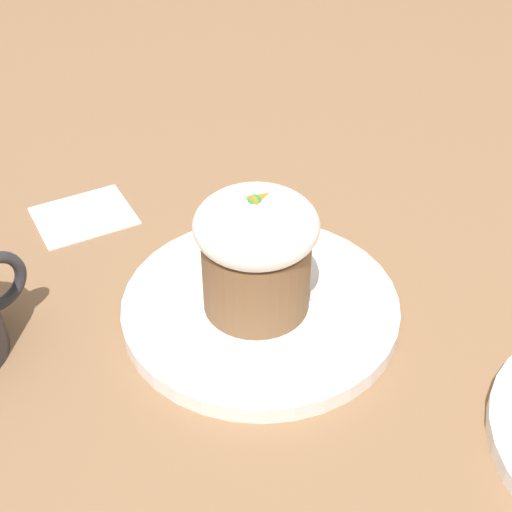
{
  "coord_description": "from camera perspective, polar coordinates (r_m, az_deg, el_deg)",
  "views": [
    {
      "loc": [
        -0.32,
        -0.31,
        0.42
      ],
      "look_at": [
        -0.01,
        0.0,
        0.07
      ],
      "focal_mm": 50.0,
      "sensor_mm": 36.0,
      "label": 1
    }
  ],
  "objects": [
    {
      "name": "ground_plane",
      "position": [
        0.61,
        0.35,
        -4.65
      ],
      "size": [
        4.0,
        4.0,
        0.0
      ],
      "primitive_type": "plane",
      "color": "#846042"
    },
    {
      "name": "dessert_plate",
      "position": [
        0.61,
        0.35,
        -4.11
      ],
      "size": [
        0.23,
        0.23,
        0.02
      ],
      "color": "white",
      "rests_on": "ground_plane"
    },
    {
      "name": "carrot_cake",
      "position": [
        0.56,
        0.0,
        0.46
      ],
      "size": [
        0.1,
        0.1,
        0.11
      ],
      "color": "brown",
      "rests_on": "dessert_plate"
    },
    {
      "name": "spoon",
      "position": [
        0.6,
        1.56,
        -3.77
      ],
      "size": [
        0.12,
        0.08,
        0.01
      ],
      "color": "#B7B7BC",
      "rests_on": "dessert_plate"
    },
    {
      "name": "paper_napkin",
      "position": [
        0.75,
        -13.62,
        3.18
      ],
      "size": [
        0.11,
        0.1,
        0.0
      ],
      "color": "white",
      "rests_on": "ground_plane"
    }
  ]
}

